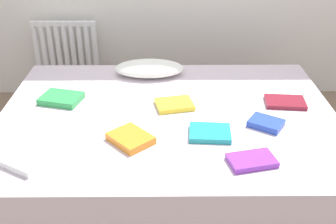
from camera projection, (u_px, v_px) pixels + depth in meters
The scene contains 12 objects.
ground_plane at pixel (168, 181), 2.63m from camera, with size 8.00×8.00×0.00m, color #7F6651.
bed at pixel (168, 149), 2.51m from camera, with size 2.00×1.50×0.50m.
radiator at pixel (67, 56), 3.48m from camera, with size 0.53×0.04×0.60m.
pillow at pixel (149, 68), 2.84m from camera, with size 0.48×0.26×0.10m, color white.
textbook_green at pixel (61, 98), 2.51m from camera, with size 0.24×0.18×0.04m, color green.
textbook_purple at pixel (252, 161), 1.95m from camera, with size 0.22×0.14×0.03m, color purple.
textbook_yellow at pixel (174, 104), 2.45m from camera, with size 0.22×0.17×0.03m, color yellow.
textbook_orange at pixel (131, 138), 2.11m from camera, with size 0.21×0.17×0.04m, color orange.
textbook_teal at pixel (210, 133), 2.17m from camera, with size 0.22×0.18×0.03m, color teal.
textbook_blue at pixel (266, 123), 2.25m from camera, with size 0.18×0.13×0.04m, color #2847B7.
textbook_white at pixel (20, 161), 1.94m from camera, with size 0.24×0.13×0.04m, color white.
textbook_maroon at pixel (285, 102), 2.48m from camera, with size 0.24×0.16×0.03m, color maroon.
Camera 1 is at (-0.02, -2.08, 1.66)m, focal length 43.83 mm.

